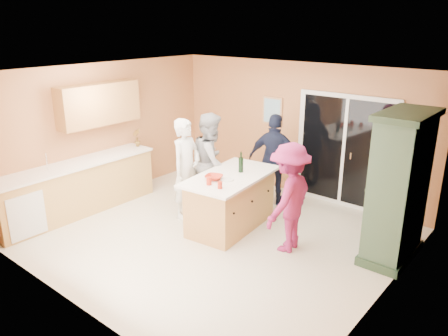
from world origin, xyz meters
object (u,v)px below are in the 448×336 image
Objects in this scene: woman_white at (187,169)px; kitchen_island at (231,203)px; green_hutch at (399,190)px; woman_grey at (212,162)px; woman_navy at (275,160)px; woman_magenta at (289,198)px.

kitchen_island is at bearing -85.60° from woman_white.
woman_white is at bearing -165.24° from green_hutch.
woman_grey is 1.04× the size of woman_navy.
woman_grey is (0.11, 0.54, 0.01)m from woman_white.
woman_grey is at bearing 34.88° from woman_navy.
woman_magenta is at bearing -7.95° from kitchen_island.
woman_white is 0.98× the size of woman_grey.
woman_navy is (-2.45, 0.58, -0.20)m from green_hutch.
woman_white is at bearing 138.63° from woman_grey.
kitchen_island is 0.97m from woman_grey.
green_hutch is at bearing -113.40° from woman_grey.
woman_grey is at bearing 146.66° from kitchen_island.
green_hutch is 3.23m from woman_grey.
woman_grey reaches higher than woman_navy.
woman_white is at bearing 43.43° from woman_navy.
woman_grey is 1.94m from woman_magenta.
woman_navy is at bearing -144.31° from woman_magenta.
green_hutch is 1.21× the size of woman_grey.
kitchen_island is at bearing -163.44° from green_hutch.
kitchen_island is 1.38m from woman_navy.
woman_grey reaches higher than woman_magenta.
woman_grey reaches higher than woman_white.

